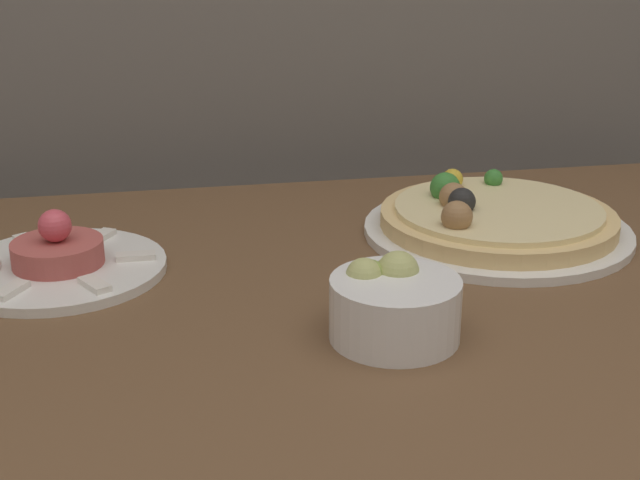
{
  "coord_description": "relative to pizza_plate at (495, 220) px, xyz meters",
  "views": [
    {
      "loc": [
        -0.2,
        -0.44,
        1.1
      ],
      "look_at": [
        -0.05,
        0.37,
        0.79
      ],
      "focal_mm": 50.0,
      "sensor_mm": 36.0,
      "label": 1
    }
  ],
  "objects": [
    {
      "name": "tartare_plate",
      "position": [
        -0.48,
        -0.02,
        -0.0
      ],
      "size": [
        0.22,
        0.22,
        0.07
      ],
      "color": "white",
      "rests_on": "dining_table"
    },
    {
      "name": "pizza_plate",
      "position": [
        0.0,
        0.0,
        0.0
      ],
      "size": [
        0.3,
        0.3,
        0.06
      ],
      "color": "white",
      "rests_on": "dining_table"
    },
    {
      "name": "small_bowl",
      "position": [
        -0.18,
        -0.22,
        0.01
      ],
      "size": [
        0.11,
        0.11,
        0.07
      ],
      "color": "white",
      "rests_on": "dining_table"
    },
    {
      "name": "dining_table",
      "position": [
        -0.17,
        -0.11,
        -0.14
      ],
      "size": [
        1.13,
        0.7,
        0.75
      ],
      "color": "brown",
      "rests_on": "ground_plane"
    }
  ]
}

